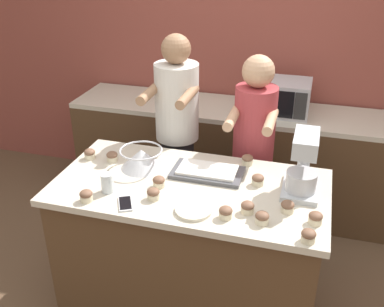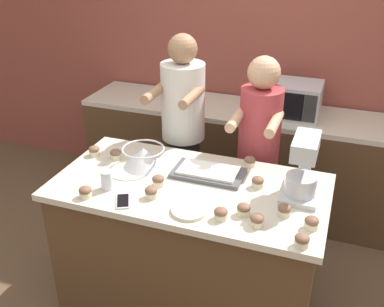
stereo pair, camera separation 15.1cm
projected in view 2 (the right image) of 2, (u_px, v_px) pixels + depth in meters
The scene contains 26 objects.
ground_plane at pixel (190, 305), 3.04m from camera, with size 16.00×16.00×0.00m, color brown.
back_wall at pixel (258, 49), 3.86m from camera, with size 10.00×0.06×2.70m.
island_counter at pixel (190, 249), 2.82m from camera, with size 1.59×0.82×0.96m.
back_counter at pixel (242, 158), 3.97m from camera, with size 2.80×0.60×0.92m.
person_left at pixel (183, 143), 3.25m from camera, with size 0.32×0.49×1.68m.
person_right at pixel (257, 160), 3.10m from camera, with size 0.30×0.48×1.58m.
stand_mixer at pixel (303, 170), 2.43m from camera, with size 0.20×0.30×0.36m.
mixing_bowl at pixel (144, 156), 2.77m from camera, with size 0.27×0.27×0.13m.
baking_tray at pixel (208, 172), 2.70m from camera, with size 0.43×0.24×0.04m.
microwave_oven at pixel (292, 99), 3.58m from camera, with size 0.46×0.35×0.27m.
cell_phone at pixel (123, 201), 2.44m from camera, with size 0.13×0.16×0.01m.
drinking_glass at pixel (107, 180), 2.54m from camera, with size 0.07×0.07×0.11m.
small_plate at pixel (189, 210), 2.35m from camera, with size 0.19×0.19×0.02m.
cupcake_0 at pixel (158, 181), 2.58m from camera, with size 0.07×0.07×0.07m.
cupcake_1 at pixel (244, 209), 2.32m from camera, with size 0.07×0.07×0.07m.
cupcake_2 at pixel (257, 220), 2.23m from camera, with size 0.07×0.07×0.07m.
cupcake_3 at pixel (284, 210), 2.31m from camera, with size 0.07×0.07×0.07m.
cupcake_4 at pixel (302, 240), 2.09m from camera, with size 0.07×0.07×0.07m.
cupcake_5 at pixel (221, 214), 2.28m from camera, with size 0.07×0.07×0.07m.
cupcake_6 at pixel (116, 154), 2.88m from camera, with size 0.07×0.07×0.07m.
cupcake_7 at pixel (312, 223), 2.21m from camera, with size 0.07×0.07×0.07m.
cupcake_8 at pixel (151, 192), 2.46m from camera, with size 0.07×0.07×0.07m.
cupcake_9 at pixel (94, 151), 2.92m from camera, with size 0.07×0.07×0.07m.
cupcake_10 at pixel (250, 161), 2.79m from camera, with size 0.07×0.07×0.07m.
cupcake_11 at pixel (85, 192), 2.47m from camera, with size 0.07×0.07×0.07m.
cupcake_12 at pixel (258, 182), 2.56m from camera, with size 0.07×0.07×0.07m.
Camera 2 is at (0.78, -2.10, 2.30)m, focal length 42.00 mm.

